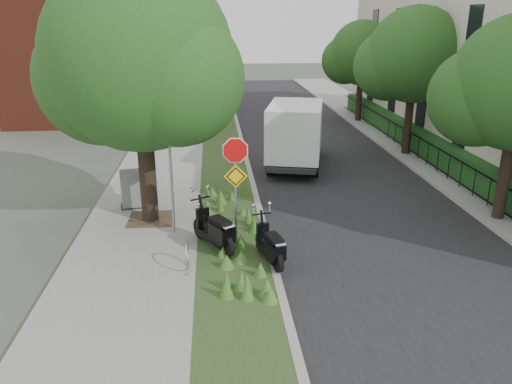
% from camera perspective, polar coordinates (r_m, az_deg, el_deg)
% --- Properties ---
extents(ground, '(120.00, 120.00, 0.00)m').
position_cam_1_polar(ground, '(13.63, 3.84, -7.49)').
color(ground, '#4C5147').
rests_on(ground, ground).
extents(sidewalk_near, '(3.50, 60.00, 0.12)m').
position_cam_1_polar(sidewalk_near, '(22.95, -10.56, 3.64)').
color(sidewalk_near, gray).
rests_on(sidewalk_near, ground).
extents(verge, '(2.00, 60.00, 0.12)m').
position_cam_1_polar(verge, '(22.84, -3.67, 3.86)').
color(verge, '#30411B').
rests_on(verge, ground).
extents(kerb_near, '(0.20, 60.00, 0.13)m').
position_cam_1_polar(kerb_near, '(22.88, -1.16, 3.93)').
color(kerb_near, '#9E9991').
rests_on(kerb_near, ground).
extents(road, '(7.00, 60.00, 0.01)m').
position_cam_1_polar(road, '(23.38, 7.45, 3.96)').
color(road, black).
rests_on(road, ground).
extents(kerb_far, '(0.20, 60.00, 0.13)m').
position_cam_1_polar(kerb_far, '(24.35, 15.55, 4.17)').
color(kerb_far, '#9E9991').
rests_on(kerb_far, ground).
extents(footpath_far, '(3.20, 60.00, 0.12)m').
position_cam_1_polar(footpath_far, '(24.99, 19.22, 4.17)').
color(footpath_far, gray).
rests_on(footpath_far, ground).
extents(street_tree_main, '(6.21, 5.54, 7.66)m').
position_cam_1_polar(street_tree_main, '(15.08, -13.45, 13.74)').
color(street_tree_main, black).
rests_on(street_tree_main, ground).
extents(bare_post, '(0.08, 0.08, 4.00)m').
position_cam_1_polar(bare_post, '(14.44, -9.74, 2.88)').
color(bare_post, '#A5A8AD').
rests_on(bare_post, ground).
extents(bike_hoop, '(0.06, 0.78, 0.77)m').
position_cam_1_polar(bike_hoop, '(12.75, -7.87, -7.13)').
color(bike_hoop, '#A5A8AD').
rests_on(bike_hoop, ground).
extents(sign_assembly, '(0.94, 0.08, 3.22)m').
position_cam_1_polar(sign_assembly, '(13.17, -2.35, 2.48)').
color(sign_assembly, '#A5A8AD').
rests_on(sign_assembly, ground).
extents(fence_far, '(0.04, 24.00, 1.00)m').
position_cam_1_polar(fence_far, '(24.46, 17.22, 5.54)').
color(fence_far, black).
rests_on(fence_far, ground).
extents(hedge_far, '(1.00, 24.00, 1.10)m').
position_cam_1_polar(hedge_far, '(24.73, 18.73, 5.53)').
color(hedge_far, '#184117').
rests_on(hedge_far, footpath_far).
extents(terrace_houses, '(7.40, 26.40, 8.20)m').
position_cam_1_polar(terrace_houses, '(25.87, 27.09, 12.90)').
color(terrace_houses, beige).
rests_on(terrace_houses, ground).
extents(brick_building, '(9.40, 10.40, 8.30)m').
position_cam_1_polar(brick_building, '(34.89, -18.13, 15.26)').
color(brick_building, maroon).
rests_on(brick_building, ground).
extents(far_tree_b, '(4.83, 4.31, 6.56)m').
position_cam_1_polar(far_tree_b, '(23.85, 17.47, 14.22)').
color(far_tree_b, black).
rests_on(far_tree_b, ground).
extents(far_tree_c, '(4.37, 3.89, 5.93)m').
position_cam_1_polar(far_tree_c, '(31.42, 11.89, 14.95)').
color(far_tree_c, black).
rests_on(far_tree_c, ground).
extents(scooter_near, '(1.17, 1.81, 0.96)m').
position_cam_1_polar(scooter_near, '(13.62, -4.47, -4.79)').
color(scooter_near, black).
rests_on(scooter_near, ground).
extents(scooter_far, '(0.66, 1.77, 0.86)m').
position_cam_1_polar(scooter_far, '(12.85, 1.81, -6.55)').
color(scooter_far, black).
rests_on(scooter_far, ground).
extents(box_truck, '(3.18, 5.55, 2.37)m').
position_cam_1_polar(box_truck, '(21.53, 4.58, 6.95)').
color(box_truck, '#262628').
rests_on(box_truck, ground).
extents(utility_cabinet, '(1.03, 0.78, 1.25)m').
position_cam_1_polar(utility_cabinet, '(17.11, -13.78, 0.29)').
color(utility_cabinet, '#262628').
rests_on(utility_cabinet, ground).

